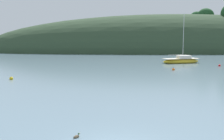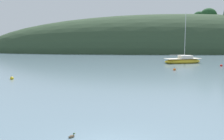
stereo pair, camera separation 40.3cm
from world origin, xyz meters
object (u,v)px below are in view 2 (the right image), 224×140
sailboat_blue_center (183,61)px  mooring_buoy_inner (174,70)px  mooring_buoy_outer (12,78)px  mooring_buoy_channel (221,66)px  duck_straggler (72,136)px

sailboat_blue_center → mooring_buoy_inner: size_ratio=19.12×
sailboat_blue_center → mooring_buoy_outer: size_ratio=19.12×
mooring_buoy_channel → mooring_buoy_outer: size_ratio=1.00×
sailboat_blue_center → mooring_buoy_channel: size_ratio=19.12×
mooring_buoy_inner → duck_straggler: mooring_buoy_inner is taller
sailboat_blue_center → mooring_buoy_inner: sailboat_blue_center is taller
duck_straggler → mooring_buoy_outer: bearing=119.1°
duck_straggler → mooring_buoy_inner: bearing=67.4°
mooring_buoy_inner → mooring_buoy_outer: same height
mooring_buoy_outer → duck_straggler: size_ratio=1.45×
sailboat_blue_center → mooring_buoy_outer: (-26.48, -21.41, -0.34)m
mooring_buoy_channel → mooring_buoy_inner: same height
sailboat_blue_center → mooring_buoy_outer: sailboat_blue_center is taller
mooring_buoy_inner → mooring_buoy_channel: bearing=31.9°
sailboat_blue_center → duck_straggler: sailboat_blue_center is taller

